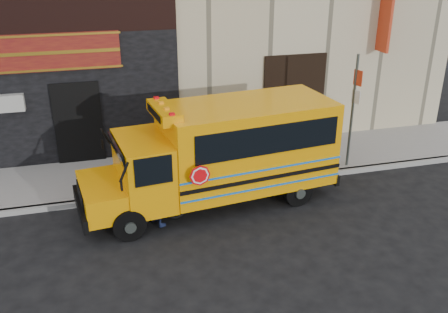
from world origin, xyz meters
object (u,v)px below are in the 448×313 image
Objects in this scene: school_bus at (224,150)px; cyclist at (156,190)px; sign_pole at (353,109)px; bicycle at (157,206)px.

school_bus is 3.61× the size of cyclist.
school_bus reaches higher than cyclist.
bicycle is at bearing -163.37° from sign_pole.
school_bus is at bearing -87.83° from bicycle.
cyclist is at bearing -157.38° from school_bus.
school_bus is at bearing -167.10° from sign_pole.
cyclist is (-1.95, -0.81, -0.53)m from school_bus.
school_bus is at bearing -94.90° from cyclist.
bicycle is at bearing -155.77° from school_bus.
school_bus is 4.41m from sign_pole.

